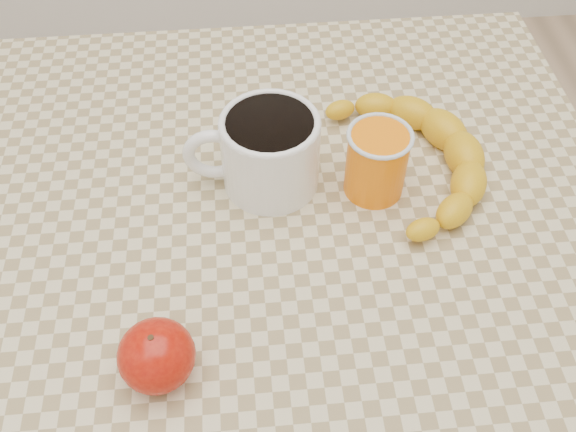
{
  "coord_description": "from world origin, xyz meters",
  "views": [
    {
      "loc": [
        -0.04,
        -0.45,
        1.31
      ],
      "look_at": [
        0.0,
        0.0,
        0.77
      ],
      "focal_mm": 40.0,
      "sensor_mm": 36.0,
      "label": 1
    }
  ],
  "objects": [
    {
      "name": "apple",
      "position": [
        -0.14,
        -0.17,
        0.78
      ],
      "size": [
        0.08,
        0.08,
        0.07
      ],
      "color": "#8E0A04",
      "rests_on": "table"
    },
    {
      "name": "coffee_mug",
      "position": [
        -0.02,
        0.07,
        0.8
      ],
      "size": [
        0.16,
        0.12,
        0.1
      ],
      "color": "white",
      "rests_on": "table"
    },
    {
      "name": "orange_juice_glass",
      "position": [
        0.11,
        0.05,
        0.8
      ],
      "size": [
        0.08,
        0.08,
        0.09
      ],
      "color": "orange",
      "rests_on": "table"
    },
    {
      "name": "table",
      "position": [
        0.0,
        0.0,
        0.66
      ],
      "size": [
        0.8,
        0.8,
        0.75
      ],
      "color": "beige",
      "rests_on": "ground"
    },
    {
      "name": "banana",
      "position": [
        0.16,
        0.08,
        0.77
      ],
      "size": [
        0.27,
        0.33,
        0.05
      ],
      "primitive_type": null,
      "rotation": [
        0.0,
        0.0,
        0.12
      ],
      "color": "yellow",
      "rests_on": "table"
    }
  ]
}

